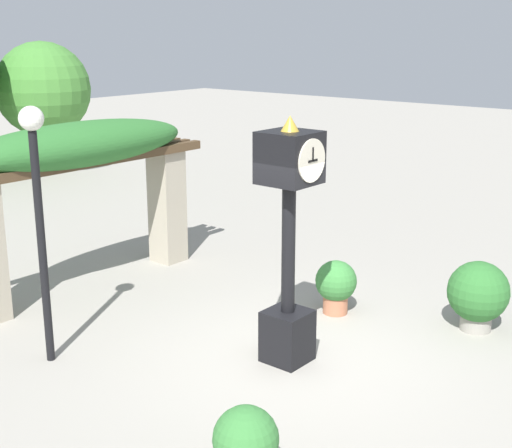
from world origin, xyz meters
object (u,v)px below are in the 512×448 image
object	(u,v)px
potted_plant_near_left	(246,446)
potted_plant_far_left	(478,294)
pedestal_clock	(289,235)
lamp_post	(37,192)
potted_plant_near_right	(336,284)

from	to	relation	value
potted_plant_near_left	potted_plant_far_left	size ratio (longest dim) A/B	0.86
pedestal_clock	potted_plant_far_left	world-z (taller)	pedestal_clock
potted_plant_near_left	lamp_post	distance (m)	3.98
potted_plant_near_right	lamp_post	bearing A→B (deg)	151.73
lamp_post	pedestal_clock	bearing A→B (deg)	-50.82
pedestal_clock	potted_plant_near_left	size ratio (longest dim) A/B	3.64
potted_plant_near_left	potted_plant_near_right	world-z (taller)	potted_plant_near_left
pedestal_clock	lamp_post	bearing A→B (deg)	129.18
potted_plant_near_right	lamp_post	distance (m)	4.35
potted_plant_near_left	potted_plant_far_left	bearing A→B (deg)	-1.48
potted_plant_near_right	pedestal_clock	bearing A→B (deg)	-167.00
pedestal_clock	potted_plant_near_right	world-z (taller)	pedestal_clock
potted_plant_near_right	lamp_post	world-z (taller)	lamp_post
potted_plant_near_right	potted_plant_far_left	size ratio (longest dim) A/B	0.81
potted_plant_near_left	pedestal_clock	bearing A→B (deg)	29.23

